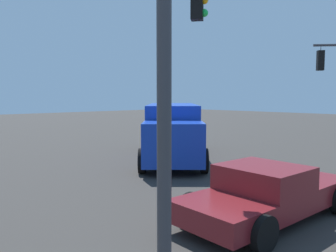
{
  "coord_description": "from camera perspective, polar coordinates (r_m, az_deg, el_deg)",
  "views": [
    {
      "loc": [
        -11.79,
        11.59,
        3.06
      ],
      "look_at": [
        0.77,
        -0.14,
        1.58
      ],
      "focal_mm": 36.66,
      "sensor_mm": 36.0,
      "label": 1
    }
  ],
  "objects": [
    {
      "name": "traffic_light_secondary",
      "position": [
        6.11,
        2.15,
        16.0
      ],
      "size": [
        2.92,
        3.87,
        6.42
      ],
      "color": "#38383D",
      "rests_on": "ground"
    },
    {
      "name": "ground_plane",
      "position": [
        16.82,
        1.46,
        -5.56
      ],
      "size": [
        100.0,
        100.0,
        0.0
      ],
      "primitive_type": "plane",
      "color": "#33302D"
    },
    {
      "name": "pickup_maroon",
      "position": [
        9.02,
        16.25,
        -10.27
      ],
      "size": [
        2.44,
        5.28,
        1.38
      ],
      "color": "maroon",
      "rests_on": "ground"
    },
    {
      "name": "delivery_truck",
      "position": [
        17.12,
        0.73,
        -0.6
      ],
      "size": [
        7.93,
        7.68,
        2.66
      ],
      "color": "#1438AD",
      "rests_on": "ground"
    }
  ]
}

